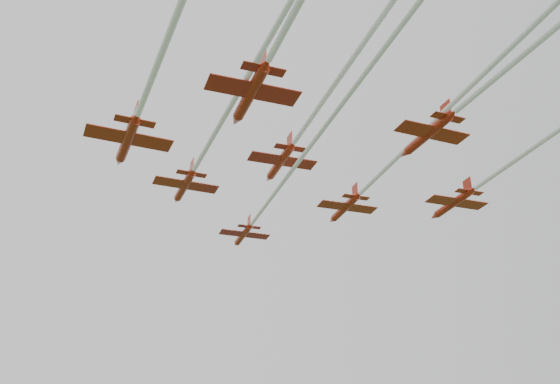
{
  "coord_description": "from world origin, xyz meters",
  "views": [
    {
      "loc": [
        -14.93,
        -75.96,
        21.9
      ],
      "look_at": [
        -5.29,
        0.15,
        58.12
      ],
      "focal_mm": 40.0,
      "sensor_mm": 36.0,
      "label": 1
    }
  ],
  "objects": [
    {
      "name": "jet_lead",
      "position": [
        -5.33,
        -2.51,
        58.15
      ],
      "size": [
        16.2,
        67.28,
        2.38
      ],
      "rotation": [
        0.0,
        0.0,
        0.19
      ],
      "color": "#A5210D"
    },
    {
      "name": "jet_row2_left",
      "position": [
        -15.64,
        -8.63,
        59.05
      ],
      "size": [
        15.03,
        47.59,
        2.63
      ],
      "rotation": [
        0.0,
        0.0,
        0.24
      ],
      "color": "#A5210D"
    },
    {
      "name": "jet_row3_left",
      "position": [
        -20.7,
        -25.61,
        58.11
      ],
      "size": [
        19.73,
        59.22,
        2.96
      ],
      "rotation": [
        0.0,
        0.0,
        0.27
      ],
      "color": "#A5210D"
    },
    {
      "name": "jet_row3_mid",
      "position": [
        -3.62,
        -16.97,
        59.91
      ],
      "size": [
        13.45,
        51.49,
        2.64
      ],
      "rotation": [
        0.0,
        0.0,
        0.19
      ],
      "color": "#A5210D"
    },
    {
      "name": "jet_row4_left",
      "position": [
        -8.15,
        -36.16,
        58.71
      ],
      "size": [
        16.46,
        59.61,
        2.92
      ],
      "rotation": [
        0.0,
        0.0,
        0.21
      ],
      "color": "#A5210D"
    },
    {
      "name": "jet_row3_right",
      "position": [
        21.0,
        -18.61,
        56.33
      ],
      "size": [
        15.26,
        59.63,
        2.5
      ],
      "rotation": [
        0.0,
        0.0,
        0.2
      ],
      "color": "#A5210D"
    },
    {
      "name": "jet_row4_right",
      "position": [
        13.84,
        -30.5,
        58.97
      ],
      "size": [
        18.05,
        58.21,
        2.64
      ],
      "rotation": [
        0.0,
        0.0,
        0.25
      ],
      "color": "#A5210D"
    },
    {
      "name": "jet_row2_right",
      "position": [
        8.21,
        -7.17,
        59.56
      ],
      "size": [
        14.56,
        58.58,
        2.66
      ],
      "rotation": [
        0.0,
        0.0,
        0.19
      ],
      "color": "#A5210D"
    }
  ]
}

